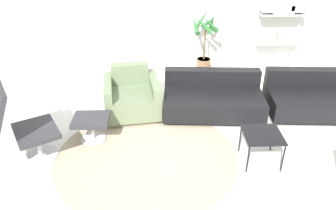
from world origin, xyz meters
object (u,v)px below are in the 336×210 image
object	(u,v)px
couch_low	(213,99)
couch_second	(307,99)
armchair_red	(132,97)
ottoman	(92,123)
lounge_chair	(4,115)
side_table	(263,137)
shelf_unit	(282,23)
potted_plant	(204,45)

from	to	relation	value
couch_low	couch_second	bearing A→B (deg)	-177.57
armchair_red	ottoman	bearing A→B (deg)	47.46
lounge_chair	ottoman	size ratio (longest dim) A/B	2.38
lounge_chair	side_table	distance (m)	3.16
ottoman	armchair_red	bearing A→B (deg)	55.24
armchair_red	couch_low	bearing A→B (deg)	171.91
ottoman	couch_second	world-z (taller)	couch_second
armchair_red	couch_low	world-z (taller)	armchair_red
lounge_chair	couch_low	distance (m)	3.03
couch_low	couch_second	world-z (taller)	same
couch_low	shelf_unit	world-z (taller)	shelf_unit
shelf_unit	couch_second	bearing A→B (deg)	-92.60
side_table	potted_plant	bearing A→B (deg)	97.66
lounge_chair	side_table	xyz separation A→B (m)	(3.14, -0.03, -0.36)
shelf_unit	ottoman	bearing A→B (deg)	-143.28
ottoman	couch_low	size ratio (longest dim) A/B	0.31
shelf_unit	side_table	bearing A→B (deg)	-110.78
potted_plant	couch_low	bearing A→B (deg)	-91.50
couch_second	couch_low	bearing A→B (deg)	2.43
lounge_chair	armchair_red	size ratio (longest dim) A/B	1.26
ottoman	potted_plant	distance (m)	3.01
potted_plant	couch_second	bearing A→B (deg)	-47.83
armchair_red	potted_plant	bearing A→B (deg)	-137.79
couch_low	side_table	distance (m)	1.36
armchair_red	potted_plant	world-z (taller)	potted_plant
armchair_red	couch_second	distance (m)	2.83
ottoman	potted_plant	world-z (taller)	potted_plant
couch_low	couch_second	xyz separation A→B (m)	(1.52, -0.03, 0.00)
lounge_chair	shelf_unit	xyz separation A→B (m)	(4.32, 3.07, 0.25)
couch_second	shelf_unit	distance (m)	2.00
lounge_chair	armchair_red	xyz separation A→B (m)	(1.41, 1.26, -0.45)
potted_plant	shelf_unit	size ratio (longest dim) A/B	0.72
ottoman	couch_second	distance (m)	3.42
couch_low	potted_plant	size ratio (longest dim) A/B	1.25
lounge_chair	couch_low	world-z (taller)	lounge_chair
couch_low	side_table	size ratio (longest dim) A/B	3.41
couch_low	ottoman	bearing A→B (deg)	25.54
couch_low	potted_plant	world-z (taller)	potted_plant
lounge_chair	couch_second	distance (m)	4.44
side_table	potted_plant	size ratio (longest dim) A/B	0.37
armchair_red	side_table	world-z (taller)	armchair_red
armchair_red	side_table	bearing A→B (deg)	135.58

